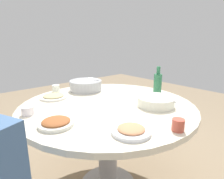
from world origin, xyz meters
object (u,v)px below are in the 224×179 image
Objects in this scene: dish_noodles at (54,96)px; dish_stirfry at (56,123)px; tea_cup_far at (28,111)px; rice_bowl at (86,85)px; tea_cup_near at (56,88)px; round_dining_table at (108,121)px; soup_bowl at (156,102)px; dish_shrimp at (131,130)px; green_bottle at (158,84)px; tea_cup_side at (178,125)px.

dish_stirfry is at bearing -23.07° from dish_noodles.
dish_stirfry is 2.58× the size of tea_cup_far.
rice_bowl is at bearing 133.90° from dish_stirfry.
tea_cup_near is (-0.14, -0.25, -0.02)m from rice_bowl.
dish_noodles is 0.21m from tea_cup_near.
soup_bowl is at bearing 40.41° from round_dining_table.
dish_noodles is at bearing -84.29° from rice_bowl.
rice_bowl reaches higher than round_dining_table.
tea_cup_far reaches higher than round_dining_table.
tea_cup_far is at bearing -120.11° from soup_bowl.
tea_cup_near is at bearing 176.67° from dish_shrimp.
dish_noodles is 0.92m from green_bottle.
dish_stirfry is at bearing -46.10° from rice_bowl.
rice_bowl reaches higher than dish_stirfry.
tea_cup_near is at bearing -172.84° from tea_cup_side.
dish_noodles is 3.29× the size of tea_cup_near.
tea_cup_side is at bearing -5.32° from rice_bowl.
tea_cup_far is at bearing -50.73° from dish_noodles.
dish_stirfry is at bearing -90.63° from green_bottle.
soup_bowl reaches higher than tea_cup_near.
rice_bowl is 3.89× the size of tea_cup_far.
round_dining_table is 19.51× the size of tea_cup_side.
green_bottle is 0.70m from tea_cup_side.
green_bottle is 3.76× the size of tea_cup_near.
round_dining_table is at bearing 154.86° from dish_shrimp.
tea_cup_far reaches higher than dish_shrimp.
tea_cup_side is (0.49, -0.49, -0.07)m from green_bottle.
green_bottle reaches higher than tea_cup_near.
soup_bowl is 0.40m from tea_cup_side.
dish_noodles is (-0.69, -0.50, -0.02)m from soup_bowl.
green_bottle is at bearing 76.68° from round_dining_table.
round_dining_table is at bearing -11.99° from rice_bowl.
tea_cup_side is (1.19, 0.15, 0.00)m from tea_cup_near.
round_dining_table is at bearing 72.36° from tea_cup_far.
soup_bowl is (0.73, 0.15, -0.02)m from rice_bowl.
tea_cup_near is 0.57m from tea_cup_far.
rice_bowl is 0.95m from dish_shrimp.
dish_shrimp is (0.45, -0.21, 0.16)m from round_dining_table.
tea_cup_near is (-0.70, -0.64, -0.07)m from green_bottle.
rice_bowl is 0.69m from green_bottle.
dish_noodles is 2.83× the size of tea_cup_far.
dish_shrimp is 2.70× the size of tea_cup_far.
round_dining_table is 19.49× the size of tea_cup_near.
dish_shrimp is 3.14× the size of tea_cup_near.
tea_cup_side is (0.78, 0.54, 0.01)m from tea_cup_far.
tea_cup_side is at bearing -37.00° from soup_bowl.
dish_noodles is 0.87× the size of green_bottle.
tea_cup_near is 0.86× the size of tea_cup_far.
tea_cup_near is at bearing 149.36° from dish_noodles.
dish_shrimp is 0.84× the size of green_bottle.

